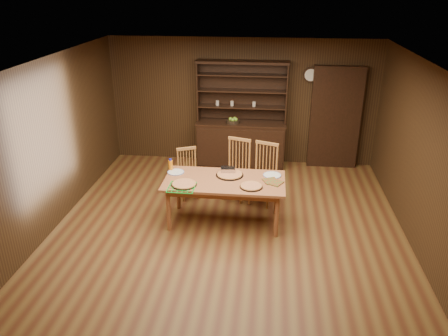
# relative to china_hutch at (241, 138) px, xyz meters

# --- Properties ---
(floor) EXTENTS (6.00, 6.00, 0.00)m
(floor) POSITION_rel_china_hutch_xyz_m (0.00, -2.75, -0.60)
(floor) COLOR brown
(floor) RESTS_ON ground
(room_shell) EXTENTS (6.00, 6.00, 6.00)m
(room_shell) POSITION_rel_china_hutch_xyz_m (0.00, -2.75, 0.98)
(room_shell) COLOR beige
(room_shell) RESTS_ON floor
(china_hutch) EXTENTS (1.84, 0.52, 2.17)m
(china_hutch) POSITION_rel_china_hutch_xyz_m (0.00, 0.00, 0.00)
(china_hutch) COLOR black
(china_hutch) RESTS_ON floor
(doorway) EXTENTS (1.00, 0.18, 2.10)m
(doorway) POSITION_rel_china_hutch_xyz_m (1.90, 0.15, 0.45)
(doorway) COLOR black
(doorway) RESTS_ON floor
(wall_clock) EXTENTS (0.30, 0.05, 0.30)m
(wall_clock) POSITION_rel_china_hutch_xyz_m (1.35, 0.20, 1.30)
(wall_clock) COLOR black
(wall_clock) RESTS_ON room_shell
(dining_table) EXTENTS (1.89, 0.95, 0.75)m
(dining_table) POSITION_rel_china_hutch_xyz_m (-0.08, -2.43, 0.07)
(dining_table) COLOR #A26038
(dining_table) RESTS_ON floor
(chair_left) EXTENTS (0.49, 0.48, 0.91)m
(chair_left) POSITION_rel_china_hutch_xyz_m (-0.83, -1.57, -0.12)
(chair_left) COLOR #C68544
(chair_left) RESTS_ON floor
(chair_center) EXTENTS (0.56, 0.54, 1.09)m
(chair_center) POSITION_rel_china_hutch_xyz_m (0.04, -1.49, -0.02)
(chair_center) COLOR #C68544
(chair_center) RESTS_ON floor
(chair_right) EXTENTS (0.56, 0.55, 1.08)m
(chair_right) POSITION_rel_china_hutch_xyz_m (0.52, -1.62, -0.02)
(chair_right) COLOR #C68544
(chair_right) RESTS_ON floor
(pizza_left) EXTENTS (0.39, 0.39, 0.04)m
(pizza_left) POSITION_rel_china_hutch_xyz_m (-0.68, -2.68, 0.17)
(pizza_left) COLOR black
(pizza_left) RESTS_ON dining_table
(pizza_right) EXTENTS (0.35, 0.35, 0.04)m
(pizza_right) POSITION_rel_china_hutch_xyz_m (0.35, -2.64, 0.17)
(pizza_right) COLOR black
(pizza_right) RESTS_ON dining_table
(pizza_center) EXTENTS (0.44, 0.44, 0.04)m
(pizza_center) POSITION_rel_china_hutch_xyz_m (-0.02, -2.25, 0.17)
(pizza_center) COLOR black
(pizza_center) RESTS_ON dining_table
(cooling_rack) EXTENTS (0.47, 0.47, 0.02)m
(cooling_rack) POSITION_rel_china_hutch_xyz_m (-0.70, -2.77, 0.16)
(cooling_rack) COLOR #0DA925
(cooling_rack) RESTS_ON dining_table
(plate_left) EXTENTS (0.27, 0.27, 0.02)m
(plate_left) POSITION_rel_china_hutch_xyz_m (-0.90, -2.24, 0.16)
(plate_left) COLOR beige
(plate_left) RESTS_ON dining_table
(plate_right) EXTENTS (0.29, 0.29, 0.02)m
(plate_right) POSITION_rel_china_hutch_xyz_m (0.66, -2.19, 0.16)
(plate_right) COLOR beige
(plate_right) RESTS_ON dining_table
(foil_dish) EXTENTS (0.24, 0.18, 0.09)m
(foil_dish) POSITION_rel_china_hutch_xyz_m (-0.06, -2.15, 0.20)
(foil_dish) COLOR silver
(foil_dish) RESTS_ON dining_table
(juice_bottle) EXTENTS (0.07, 0.07, 0.20)m
(juice_bottle) POSITION_rel_china_hutch_xyz_m (-1.00, -2.15, 0.25)
(juice_bottle) COLOR orange
(juice_bottle) RESTS_ON dining_table
(pot_holder_a) EXTENTS (0.29, 0.29, 0.02)m
(pot_holder_a) POSITION_rel_china_hutch_xyz_m (0.64, -2.40, 0.16)
(pot_holder_a) COLOR #A51B12
(pot_holder_a) RESTS_ON dining_table
(pot_holder_b) EXTENTS (0.30, 0.30, 0.02)m
(pot_holder_b) POSITION_rel_china_hutch_xyz_m (0.70, -2.46, 0.16)
(pot_holder_b) COLOR #A51B12
(pot_holder_b) RESTS_ON dining_table
(fruit_bowl) EXTENTS (0.28, 0.28, 0.12)m
(fruit_bowl) POSITION_rel_china_hutch_xyz_m (-0.16, -0.07, 0.39)
(fruit_bowl) COLOR black
(fruit_bowl) RESTS_ON china_hutch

